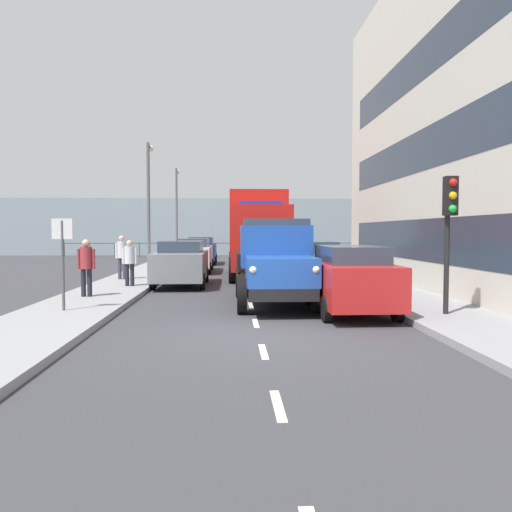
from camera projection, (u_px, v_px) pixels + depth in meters
name	position (u px, v px, depth m)	size (l,w,h in m)	color
ground_plane	(244.00, 280.00, 21.48)	(80.00, 80.00, 0.00)	#38383D
sidewalk_left	(350.00, 278.00, 21.71)	(2.42, 40.58, 0.15)	gray
sidewalk_right	(135.00, 279.00, 21.25)	(2.42, 40.58, 0.15)	gray
road_centreline_markings	(244.00, 279.00, 21.73)	(0.12, 37.66, 0.01)	silver
sea_horizon	(237.00, 227.00, 44.59)	(80.00, 0.80, 5.00)	#84939E
seawall_railing	(238.00, 246.00, 41.08)	(28.08, 0.08, 1.20)	#4C5156
truck_vintage_blue	(275.00, 264.00, 13.97)	(2.17, 5.64, 2.43)	black
lorry_cargo_red	(257.00, 232.00, 22.95)	(2.58, 8.20, 3.87)	red
car_red_kerbside_near	(349.00, 278.00, 12.77)	(1.82, 4.26, 1.72)	#B21E1E
car_teal_kerbside_1	(313.00, 264.00, 18.42)	(1.85, 4.20, 1.72)	#1E6670
car_maroon_kerbside_2	(294.00, 256.00, 23.82)	(1.82, 4.15, 1.72)	maroon
car_grey_oppositeside_0	(181.00, 262.00, 19.16)	(1.95, 4.42, 1.72)	slate
car_white_oppositeside_1	(194.00, 255.00, 25.70)	(1.87, 4.48, 1.72)	white
car_navy_oppositeside_2	(201.00, 250.00, 31.98)	(1.94, 4.08, 1.72)	navy
pedestrian_couple_b	(86.00, 263.00, 14.83)	(0.53, 0.34, 1.70)	black
pedestrian_strolling	(129.00, 259.00, 17.74)	(0.53, 0.34, 1.63)	black
pedestrian_near_railing	(122.00, 253.00, 20.24)	(0.53, 0.34, 1.77)	#383342
traffic_light_near	(449.00, 215.00, 11.54)	(0.28, 0.41, 3.20)	black
lamp_post_promenade	(149.00, 194.00, 25.41)	(0.32, 1.14, 6.41)	#59595B
lamp_post_far	(177.00, 205.00, 36.92)	(0.32, 1.14, 6.57)	#59595B
street_sign	(63.00, 248.00, 12.20)	(0.50, 0.07, 2.25)	#4C4C4C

